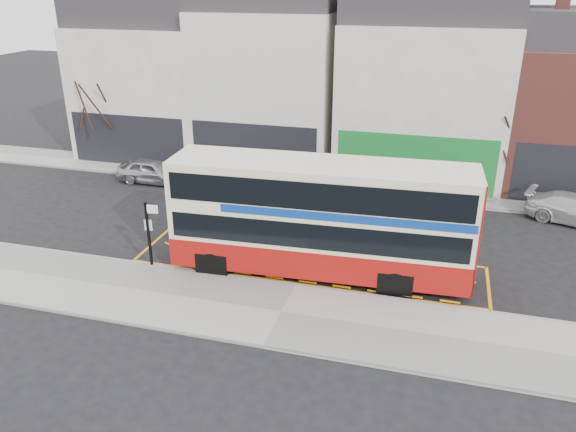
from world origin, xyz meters
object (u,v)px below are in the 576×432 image
(street_tree_left, at_px, (94,92))
(car_silver, at_px, (153,171))
(bus_stop_post, at_px, (149,227))
(car_grey, at_px, (308,186))
(street_tree_right, at_px, (507,123))
(double_decker_bus, at_px, (321,217))

(street_tree_left, bearing_deg, car_silver, -26.55)
(bus_stop_post, bearing_deg, car_silver, 111.52)
(bus_stop_post, bearing_deg, street_tree_left, 123.39)
(street_tree_left, bearing_deg, car_grey, -9.31)
(car_silver, distance_m, car_grey, 8.94)
(car_grey, bearing_deg, street_tree_right, -60.47)
(bus_stop_post, xyz_separation_m, car_silver, (-4.83, 9.16, -1.10))
(double_decker_bus, distance_m, street_tree_right, 13.09)
(car_grey, height_order, street_tree_right, street_tree_right)
(double_decker_bus, xyz_separation_m, street_tree_left, (-16.08, 10.14, 2.07))
(car_grey, bearing_deg, car_silver, 103.49)
(car_silver, xyz_separation_m, car_grey, (8.94, 0.12, -0.06))
(double_decker_bus, relative_size, bus_stop_post, 4.27)
(bus_stop_post, height_order, car_grey, bus_stop_post)
(street_tree_left, distance_m, street_tree_right, 23.32)
(double_decker_bus, distance_m, car_silver, 13.88)
(bus_stop_post, xyz_separation_m, street_tree_left, (-9.55, 11.52, 2.67))
(double_decker_bus, distance_m, car_grey, 8.45)
(bus_stop_post, xyz_separation_m, car_grey, (4.11, 9.28, -1.16))
(double_decker_bus, distance_m, bus_stop_post, 6.71)
(double_decker_bus, relative_size, car_silver, 2.86)
(car_grey, bearing_deg, street_tree_left, 93.41)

